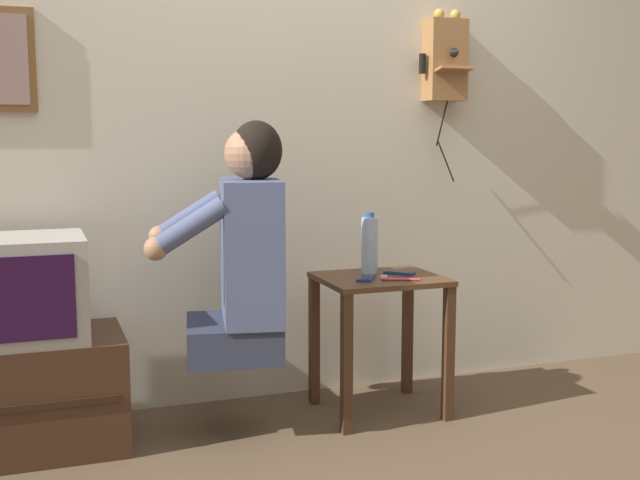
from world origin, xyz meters
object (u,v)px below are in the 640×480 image
(person, at_px, (244,251))
(water_bottle, at_px, (369,244))
(television, at_px, (11,289))
(toothbrush, at_px, (397,279))
(cell_phone_held, at_px, (366,278))
(wall_phone_antique, at_px, (445,59))
(cell_phone_spare, at_px, (399,273))

(person, relative_size, water_bottle, 3.49)
(television, distance_m, toothbrush, 1.48)
(cell_phone_held, xyz_separation_m, water_bottle, (0.08, 0.15, 0.12))
(wall_phone_antique, distance_m, toothbrush, 1.11)
(cell_phone_spare, distance_m, water_bottle, 0.18)
(person, relative_size, wall_phone_antique, 1.16)
(cell_phone_spare, bearing_deg, television, 139.29)
(person, relative_size, cell_phone_spare, 6.82)
(person, relative_size, toothbrush, 5.98)
(water_bottle, xyz_separation_m, toothbrush, (0.03, -0.21, -0.12))
(television, height_order, cell_phone_held, television)
(person, xyz_separation_m, wall_phone_antique, (1.05, 0.36, 0.79))
(cell_phone_spare, bearing_deg, wall_phone_antique, -0.31)
(cell_phone_held, relative_size, toothbrush, 0.90)
(television, height_order, toothbrush, television)
(cell_phone_held, bearing_deg, cell_phone_spare, 54.40)
(television, xyz_separation_m, cell_phone_spare, (1.55, -0.03, -0.03))
(wall_phone_antique, distance_m, water_bottle, 0.96)
(cell_phone_spare, height_order, toothbrush, toothbrush)
(television, relative_size, cell_phone_spare, 3.94)
(television, bearing_deg, toothbrush, -6.61)
(person, height_order, cell_phone_spare, person)
(cell_phone_held, relative_size, water_bottle, 0.52)
(cell_phone_spare, xyz_separation_m, toothbrush, (-0.07, -0.14, 0.00))
(toothbrush, bearing_deg, television, 104.32)
(cell_phone_spare, relative_size, toothbrush, 0.88)
(wall_phone_antique, height_order, cell_phone_spare, wall_phone_antique)
(person, distance_m, toothbrush, 0.64)
(toothbrush, bearing_deg, cell_phone_held, 82.89)
(water_bottle, relative_size, toothbrush, 1.71)
(television, relative_size, wall_phone_antique, 0.67)
(television, height_order, cell_phone_spare, television)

